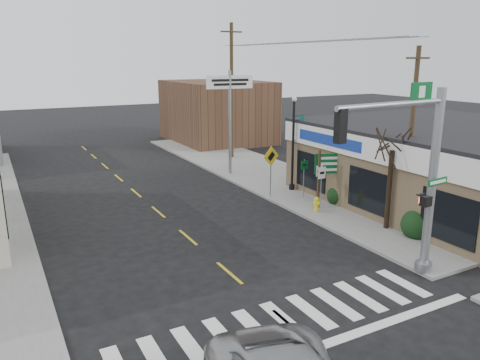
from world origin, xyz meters
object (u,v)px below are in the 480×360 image
guide_sign (330,169)px  dance_center_sign (230,97)px  bare_tree (394,136)px  utility_pole_far (232,90)px  traffic_signal_pole (418,165)px  fire_hydrant (317,203)px  lamp_post (294,137)px  utility_pole_near (411,136)px

guide_sign → dance_center_sign: bearing=120.3°
bare_tree → utility_pole_far: utility_pole_far is taller
traffic_signal_pole → guide_sign: traffic_signal_pole is taller
guide_sign → dance_center_sign: size_ratio=0.44×
dance_center_sign → fire_hydrant: bearing=-85.4°
dance_center_sign → bare_tree: size_ratio=1.25×
guide_sign → lamp_post: 3.62m
fire_hydrant → dance_center_sign: 10.41m
guide_sign → utility_pole_far: (1.20, 13.40, 3.24)m
bare_tree → traffic_signal_pole: bearing=-126.6°
traffic_signal_pole → utility_pole_far: size_ratio=0.67×
dance_center_sign → utility_pole_near: 12.94m
dance_center_sign → lamp_post: bearing=-71.3°
utility_pole_near → utility_pole_far: utility_pole_far is taller
fire_hydrant → lamp_post: size_ratio=0.14×
traffic_signal_pole → utility_pole_far: 21.73m
dance_center_sign → utility_pole_far: utility_pole_far is taller
bare_tree → utility_pole_far: 17.49m
lamp_post → dance_center_sign: 5.84m
guide_sign → dance_center_sign: 9.39m
guide_sign → fire_hydrant: guide_sign is taller
traffic_signal_pole → fire_hydrant: size_ratio=9.05×
guide_sign → utility_pole_near: size_ratio=0.37×
guide_sign → traffic_signal_pole: bearing=-88.0°
fire_hydrant → dance_center_sign: (-0.13, 9.29, 4.68)m
traffic_signal_pole → bare_tree: bearing=48.0°
lamp_post → utility_pole_near: bearing=-83.9°
fire_hydrant → guide_sign: bearing=24.7°
fire_hydrant → traffic_signal_pole: bearing=-102.1°
guide_sign → lamp_post: bearing=110.5°
guide_sign → fire_hydrant: bearing=-133.8°
fire_hydrant → dance_center_sign: size_ratio=0.11×
traffic_signal_pole → dance_center_sign: traffic_signal_pole is taller
guide_sign → bare_tree: bare_tree is taller
traffic_signal_pole → bare_tree: traffic_signal_pole is taller
dance_center_sign → utility_pole_near: utility_pole_near is taller
dance_center_sign → utility_pole_far: (2.55, 4.67, 0.07)m
fire_hydrant → utility_pole_near: bearing=-52.9°
traffic_signal_pole → fire_hydrant: 8.35m
traffic_signal_pole → fire_hydrant: (1.58, 7.36, -3.62)m
bare_tree → lamp_post: bearing=90.2°
traffic_signal_pole → utility_pole_near: (4.10, 4.02, 0.10)m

